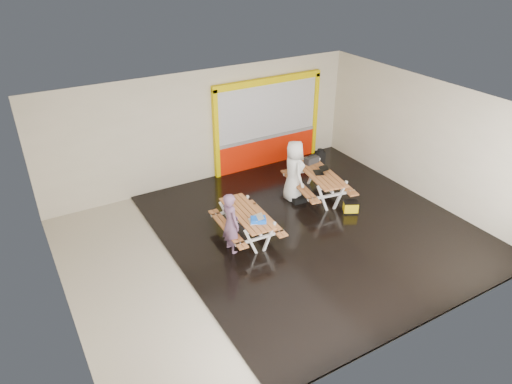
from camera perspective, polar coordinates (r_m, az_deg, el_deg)
room at (r=11.05m, az=2.34°, el=1.46°), size 10.02×8.02×3.52m
deck at (r=12.55m, az=7.04°, el=-4.24°), size 7.50×7.98×0.05m
kiosk at (r=15.29m, az=1.44°, el=8.22°), size 3.88×0.16×3.00m
picnic_table_left at (r=11.73m, az=-1.17°, el=-3.28°), size 1.41×2.00×0.78m
picnic_table_right at (r=13.67m, az=7.64°, el=1.72°), size 1.79×2.36×0.86m
person_left at (r=11.15m, az=-3.12°, el=-3.85°), size 0.42×0.61×1.60m
person_right at (r=13.42m, az=4.67°, el=2.55°), size 0.77×1.01×1.85m
laptop_left at (r=11.25m, az=-0.06°, el=-3.41°), size 0.42×0.40×0.15m
laptop_right at (r=13.51m, az=7.90°, el=2.58°), size 0.50×0.47×0.17m
blue_pouch at (r=11.23m, az=0.29°, el=-3.44°), size 0.44×0.38×0.11m
toolbox at (r=14.04m, az=6.81°, el=3.93°), size 0.47×0.28×0.26m
backpack at (r=14.69m, az=7.84°, el=4.27°), size 0.34×0.26×0.50m
dark_case at (r=13.56m, az=5.21°, el=-0.93°), size 0.41×0.32×0.15m
fluke_bag at (r=13.20m, az=11.53°, el=-1.85°), size 0.49×0.43×0.35m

